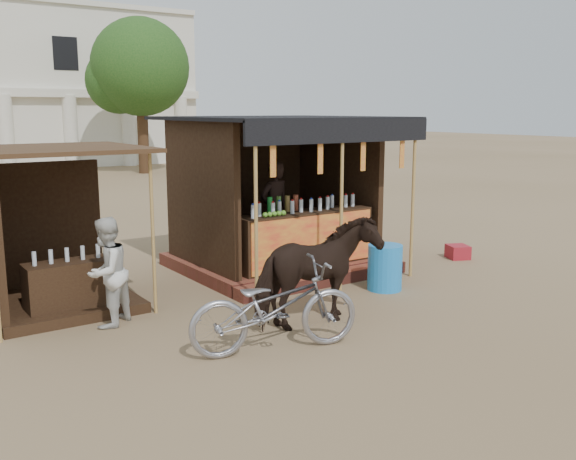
# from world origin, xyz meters

# --- Properties ---
(ground) EXTENTS (120.00, 120.00, 0.00)m
(ground) POSITION_xyz_m (0.00, 0.00, 0.00)
(ground) COLOR #846B4C
(ground) RESTS_ON ground
(main_stall) EXTENTS (3.60, 3.61, 2.78)m
(main_stall) POSITION_xyz_m (1.00, 3.36, 1.03)
(main_stall) COLOR brown
(main_stall) RESTS_ON ground
(secondary_stall) EXTENTS (2.40, 2.40, 2.38)m
(secondary_stall) POSITION_xyz_m (-3.17, 3.24, 0.85)
(secondary_stall) COLOR #332212
(secondary_stall) RESTS_ON ground
(cow) EXTENTS (1.76, 0.80, 1.48)m
(cow) POSITION_xyz_m (-0.37, 0.38, 0.74)
(cow) COLOR black
(cow) RESTS_ON ground
(motorbike) EXTENTS (2.24, 1.26, 1.11)m
(motorbike) POSITION_xyz_m (-1.35, -0.07, 0.56)
(motorbike) COLOR gray
(motorbike) RESTS_ON ground
(bystander) EXTENTS (0.92, 0.89, 1.49)m
(bystander) POSITION_xyz_m (-2.69, 2.00, 0.75)
(bystander) COLOR silver
(bystander) RESTS_ON ground
(blue_barrel) EXTENTS (0.74, 0.74, 0.74)m
(blue_barrel) POSITION_xyz_m (1.63, 1.18, 0.37)
(blue_barrel) COLOR #1C81D8
(blue_barrel) RESTS_ON ground
(red_crate) EXTENTS (0.51, 0.53, 0.26)m
(red_crate) POSITION_xyz_m (4.37, 2.00, 0.13)
(red_crate) COLOR maroon
(red_crate) RESTS_ON ground
(cooler) EXTENTS (0.66, 0.46, 0.46)m
(cooler) POSITION_xyz_m (2.11, 2.60, 0.23)
(cooler) COLOR #197128
(cooler) RESTS_ON ground
(tree) EXTENTS (4.50, 4.40, 7.00)m
(tree) POSITION_xyz_m (5.81, 22.14, 4.63)
(tree) COLOR #382314
(tree) RESTS_ON ground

